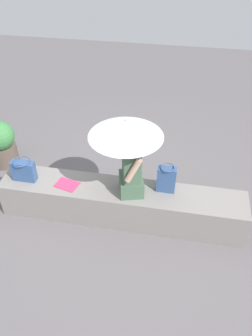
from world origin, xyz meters
TOP-DOWN VIEW (x-y plane):
  - ground_plane at (0.00, 0.00)m, footprint 14.00×14.00m
  - stone_bench at (0.00, 0.00)m, footprint 3.13×0.51m
  - person_seated at (0.13, 0.00)m, footprint 0.36×0.51m
  - parasol at (0.06, 0.02)m, footprint 0.85×0.85m
  - handbag_black at (-1.25, -0.04)m, footprint 0.30×0.22m
  - tote_bag_canvas at (0.55, 0.09)m, footprint 0.23×0.17m
  - magazine at (-0.69, -0.05)m, footprint 0.32×0.26m
  - planter_near at (-2.06, 0.82)m, footprint 0.46×0.46m

SIDE VIEW (x-z plane):
  - ground_plane at x=0.00m, z-range 0.00..0.00m
  - stone_bench at x=0.00m, z-range 0.00..0.49m
  - planter_near at x=-2.06m, z-range 0.01..0.76m
  - magazine at x=-0.69m, z-range 0.49..0.50m
  - handbag_black at x=-1.25m, z-range 0.48..0.78m
  - tote_bag_canvas at x=0.55m, z-range 0.48..0.85m
  - person_seated at x=0.13m, z-range 0.42..1.32m
  - parasol at x=0.06m, z-range 0.87..1.88m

